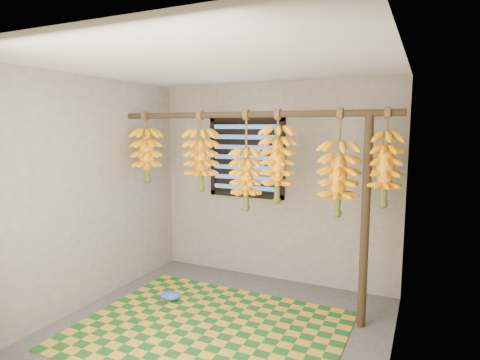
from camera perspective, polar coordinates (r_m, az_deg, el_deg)
The scene contains 16 objects.
floor at distance 3.95m, azimuth -3.64°, elevation -20.88°, with size 3.00×3.00×0.01m, color #444444.
ceiling at distance 3.51m, azimuth -3.98°, elevation 16.18°, with size 3.00×3.00×0.01m, color silver.
wall_back at distance 4.89m, azimuth 4.77°, elevation -0.40°, with size 3.00×0.01×2.40m, color slate.
wall_left at distance 4.46m, azimuth -20.97°, elevation -1.66°, with size 0.01×3.00×2.40m, color slate.
wall_right at distance 3.12m, azimuth 21.29°, elevation -5.52°, with size 0.01×3.00×2.40m, color slate.
window at distance 4.97m, azimuth 0.90°, elevation 3.23°, with size 1.00×0.04×1.00m.
hanging_pole at distance 4.10m, azimuth 0.90°, elevation 9.29°, with size 0.06×0.06×3.00m, color #3A2D1B.
support_post at distance 3.87m, azimuth 17.37°, elevation -5.89°, with size 0.08×0.08×2.00m, color #3A2D1B.
woven_mat at distance 3.98m, azimuth -4.53°, elevation -20.50°, with size 2.40×1.92×0.01m, color #19571F.
plastic_bag at distance 4.59m, azimuth -9.83°, elevation -15.92°, with size 0.22×0.16×0.09m, color blue.
banana_bunch_a at distance 4.78m, azimuth -13.14°, elevation 3.49°, with size 0.33×0.33×0.81m.
banana_bunch_b at distance 4.37m, azimuth -5.58°, elevation 2.90°, with size 0.37×0.37×0.86m.
banana_bunch_c at distance 4.14m, azimuth 0.89°, elevation 0.19°, with size 0.33×0.33×1.03m.
banana_bunch_d at distance 3.99m, azimuth 5.35°, elevation 2.28°, with size 0.34×0.34×0.92m.
banana_bunch_e at distance 3.84m, azimuth 13.81°, elevation 0.21°, with size 0.37×0.37×1.00m.
banana_bunch_f at distance 3.77m, azimuth 19.93°, elevation 1.49°, with size 0.29×0.29×0.88m.
Camera 1 is at (1.69, -3.04, 1.88)m, focal length 30.00 mm.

